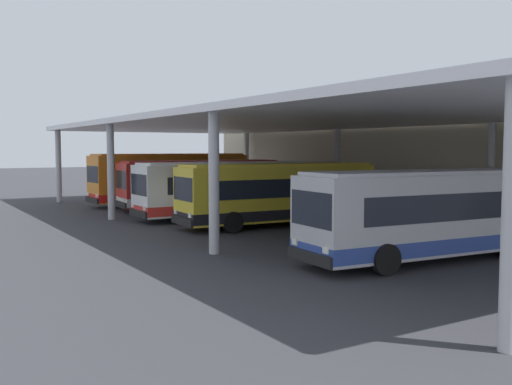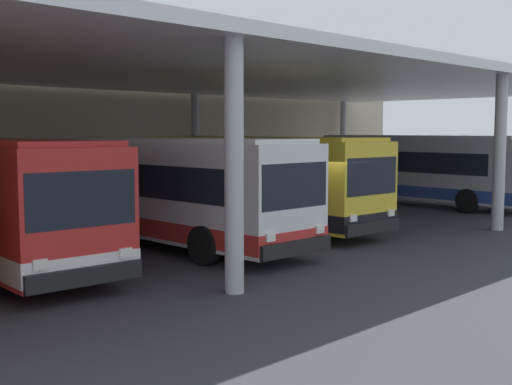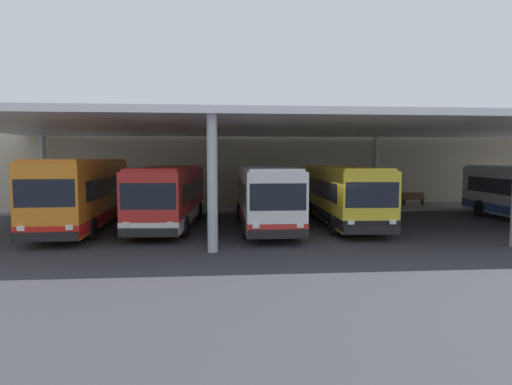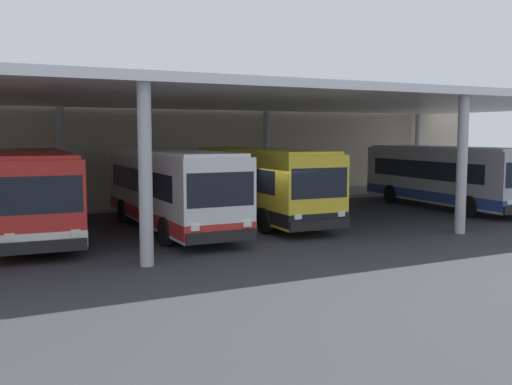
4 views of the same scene
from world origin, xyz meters
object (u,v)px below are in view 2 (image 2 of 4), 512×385
at_px(bus_middle_bay, 165,189).
at_px(bench_waiting, 250,183).
at_px(trash_bin, 219,187).
at_px(bus_far_bay, 252,180).
at_px(bus_departing, 420,168).

relative_size(bus_middle_bay, bench_waiting, 5.86).
bearing_deg(bus_middle_bay, trash_bin, 40.62).
height_order(bus_far_bay, trash_bin, bus_far_bay).
relative_size(bus_middle_bay, bus_far_bay, 0.99).
distance_m(bus_middle_bay, bus_departing, 14.83).
relative_size(bus_departing, bench_waiting, 5.94).
bearing_deg(bus_middle_bay, bench_waiting, 35.45).
height_order(bus_middle_bay, bus_departing, same).
relative_size(bus_middle_bay, trash_bin, 10.77).
xyz_separation_m(bench_waiting, trash_bin, (-2.54, -0.45, 0.01)).
xyz_separation_m(bus_far_bay, bus_departing, (10.53, -0.37, 0.00)).
height_order(bus_departing, trash_bin, bus_departing).
distance_m(bus_far_bay, bench_waiting, 10.98).
bearing_deg(bus_middle_bay, bus_departing, 1.00).
distance_m(bus_middle_bay, bench_waiting, 14.65).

